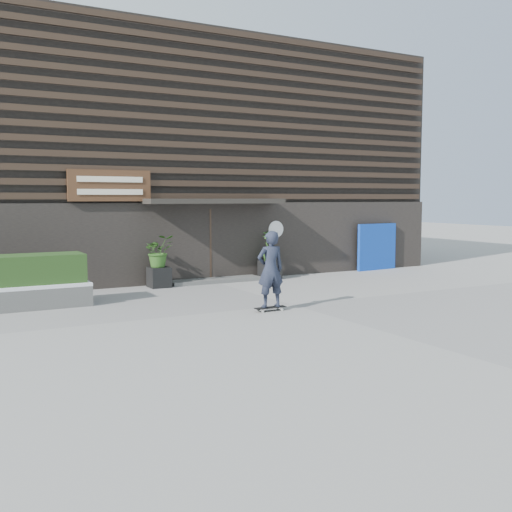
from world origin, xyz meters
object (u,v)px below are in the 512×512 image
planter_pot_right (270,270)px  blue_tarp (377,247)px  planter_pot_left (159,277)px  skateboarder (270,269)px  raised_bed (14,298)px

planter_pot_right → blue_tarp: bearing=3.6°
blue_tarp → planter_pot_right: bearing=178.6°
planter_pot_left → blue_tarp: blue_tarp is taller
blue_tarp → skateboarder: (-7.53, -5.16, 0.13)m
blue_tarp → raised_bed: bearing=-176.5°
planter_pot_right → raised_bed: bearing=-168.6°
planter_pot_left → blue_tarp: bearing=2.0°
planter_pot_right → skateboarder: 5.65m
blue_tarp → skateboarder: 9.13m
planter_pot_left → skateboarder: bearing=-78.3°
planter_pot_left → skateboarder: (1.00, -4.86, 0.68)m
planter_pot_left → raised_bed: planter_pot_left is taller
planter_pot_left → skateboarder: skateboarder is taller
raised_bed → blue_tarp: size_ratio=1.93×
raised_bed → planter_pot_right: bearing=11.4°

